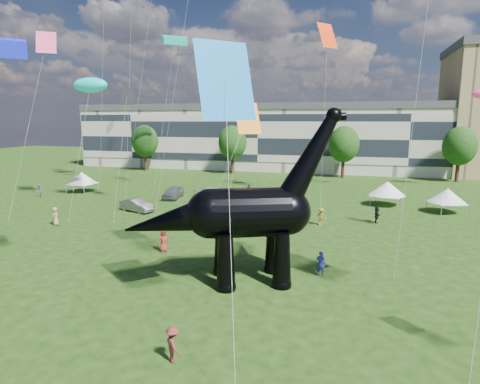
# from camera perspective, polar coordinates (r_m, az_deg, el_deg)

# --- Properties ---
(ground) EXTENTS (220.00, 220.00, 0.00)m
(ground) POSITION_cam_1_polar(r_m,az_deg,el_deg) (22.93, -10.37, -15.70)
(ground) COLOR #16330C
(ground) RESTS_ON ground
(terrace_row) EXTENTS (78.00, 11.00, 12.00)m
(terrace_row) POSITION_cam_1_polar(r_m,az_deg,el_deg) (82.39, 3.40, 7.48)
(terrace_row) COLOR beige
(terrace_row) RESTS_ON ground
(tree_far_left) EXTENTS (5.20, 5.20, 9.44)m
(tree_far_left) POSITION_cam_1_polar(r_m,az_deg,el_deg) (81.61, -13.40, 7.40)
(tree_far_left) COLOR #382314
(tree_far_left) RESTS_ON ground
(tree_mid_left) EXTENTS (5.20, 5.20, 9.44)m
(tree_mid_left) POSITION_cam_1_polar(r_m,az_deg,el_deg) (74.64, -1.09, 7.43)
(tree_mid_left) COLOR #382314
(tree_mid_left) RESTS_ON ground
(tree_mid_right) EXTENTS (5.20, 5.20, 9.44)m
(tree_mid_right) POSITION_cam_1_polar(r_m,az_deg,el_deg) (71.57, 14.57, 6.98)
(tree_mid_right) COLOR #382314
(tree_mid_right) RESTS_ON ground
(tree_far_right) EXTENTS (5.20, 5.20, 9.44)m
(tree_far_right) POSITION_cam_1_polar(r_m,az_deg,el_deg) (73.50, 28.81, 6.13)
(tree_far_right) COLOR #382314
(tree_far_right) RESTS_ON ground
(dinosaur_sculpture) EXTENTS (13.24, 7.04, 11.10)m
(dinosaur_sculpture) POSITION_cam_1_polar(r_m,az_deg,el_deg) (24.47, 0.21, -3.40)
(dinosaur_sculpture) COLOR black
(dinosaur_sculpture) RESTS_ON ground
(car_silver) EXTENTS (2.34, 4.81, 1.58)m
(car_silver) POSITION_cam_1_polar(r_m,az_deg,el_deg) (52.08, -9.46, -0.04)
(car_silver) COLOR #A7A7AB
(car_silver) RESTS_ON ground
(car_grey) EXTENTS (4.48, 2.80, 1.39)m
(car_grey) POSITION_cam_1_polar(r_m,az_deg,el_deg) (45.49, -14.50, -1.84)
(car_grey) COLOR slate
(car_grey) RESTS_ON ground
(car_white) EXTENTS (5.29, 3.14, 1.38)m
(car_white) POSITION_cam_1_polar(r_m,az_deg,el_deg) (51.43, -3.58, -0.16)
(car_white) COLOR silver
(car_white) RESTS_ON ground
(car_dark) EXTENTS (3.20, 5.59, 1.53)m
(car_dark) POSITION_cam_1_polar(r_m,az_deg,el_deg) (44.68, 6.13, -1.69)
(car_dark) COLOR #595960
(car_dark) RESTS_ON ground
(gazebo_near) EXTENTS (5.06, 5.06, 2.87)m
(gazebo_near) POSITION_cam_1_polar(r_m,az_deg,el_deg) (49.94, 20.20, 0.46)
(gazebo_near) COLOR white
(gazebo_near) RESTS_ON ground
(gazebo_far) EXTENTS (4.93, 4.93, 2.67)m
(gazebo_far) POSITION_cam_1_polar(r_m,az_deg,el_deg) (48.69, 27.39, -0.48)
(gazebo_far) COLOR white
(gazebo_far) RESTS_ON ground
(gazebo_left) EXTENTS (4.17, 4.17, 2.79)m
(gazebo_left) POSITION_cam_1_polar(r_m,az_deg,el_deg) (59.93, -21.58, 1.85)
(gazebo_left) COLOR white
(gazebo_left) RESTS_ON ground
(visitors) EXTENTS (42.35, 37.77, 1.78)m
(visitors) POSITION_cam_1_polar(r_m,az_deg,el_deg) (36.97, -3.82, -4.07)
(visitors) COLOR olive
(visitors) RESTS_ON ground
(kites) EXTENTS (54.19, 53.18, 29.63)m
(kites) POSITION_cam_1_polar(r_m,az_deg,el_deg) (52.40, -2.02, 19.93)
(kites) COLOR red
(kites) RESTS_ON ground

